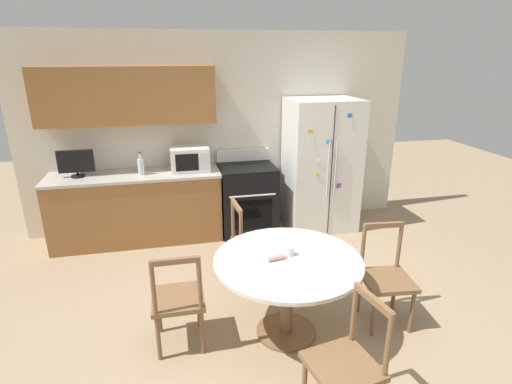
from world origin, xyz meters
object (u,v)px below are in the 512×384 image
counter_bottle (141,166)px  dining_chair_left (178,300)px  dining_chair_right (386,278)px  dining_chair_near (346,364)px  refrigerator (321,165)px  countertop_tv (76,163)px  microwave (190,159)px  dining_chair_far (252,244)px  candle_glass (289,251)px  oven_range (247,198)px

counter_bottle → dining_chair_left: counter_bottle is taller
dining_chair_left → dining_chair_right: same height
counter_bottle → dining_chair_near: bearing=-65.7°
refrigerator → dining_chair_near: refrigerator is taller
countertop_tv → dining_chair_near: size_ratio=0.46×
microwave → countertop_tv: 1.35m
microwave → counter_bottle: (-0.60, -0.07, -0.05)m
dining_chair_right → refrigerator: bearing=-89.1°
dining_chair_left → counter_bottle: bearing=99.6°
dining_chair_near → dining_chair_far: same height
refrigerator → dining_chair_near: bearing=-107.8°
counter_bottle → dining_chair_right: size_ratio=0.31×
dining_chair_far → microwave: bearing=-162.1°
candle_glass → counter_bottle: bearing=121.3°
microwave → dining_chair_left: microwave is taller
refrigerator → candle_glass: 2.34m
oven_range → dining_chair_left: oven_range is taller
refrigerator → countertop_tv: refrigerator is taller
refrigerator → dining_chair_left: size_ratio=1.96×
counter_bottle → dining_chair_left: 2.20m
counter_bottle → dining_chair_right: (2.16, -2.16, -0.57)m
microwave → candle_glass: bearing=-72.7°
refrigerator → microwave: bearing=177.2°
counter_bottle → dining_chair_left: bearing=-80.8°
dining_chair_near → candle_glass: size_ratio=11.14×
oven_range → dining_chair_left: bearing=-115.0°
dining_chair_left → dining_chair_far: size_ratio=1.00×
countertop_tv → dining_chair_right: 3.72m
candle_glass → countertop_tv: bearing=133.2°
countertop_tv → dining_chair_left: bearing=-63.2°
refrigerator → dining_chair_left: 2.93m
microwave → countertop_tv: (-1.35, -0.00, 0.03)m
countertop_tv → dining_chair_right: size_ratio=0.46×
dining_chair_left → dining_chair_right: size_ratio=1.00×
refrigerator → microwave: 1.76m
microwave → dining_chair_far: size_ratio=0.54×
oven_range → dining_chair_right: bearing=-69.3°
dining_chair_right → oven_range: bearing=-63.4°
oven_range → microwave: size_ratio=2.23×
dining_chair_far → counter_bottle: bearing=-141.8°
dining_chair_near → refrigerator: bearing=-28.1°
oven_range → microwave: microwave is taller
refrigerator → dining_chair_far: 1.79m
candle_glass → refrigerator: bearing=62.6°
countertop_tv → dining_chair_far: (1.89, -1.31, -0.64)m
refrigerator → dining_chair_left: refrigerator is taller
dining_chair_left → candle_glass: bearing=0.8°
counter_bottle → dining_chair_near: counter_bottle is taller
dining_chair_near → dining_chair_far: 1.82m
dining_chair_near → counter_bottle: bearing=14.0°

